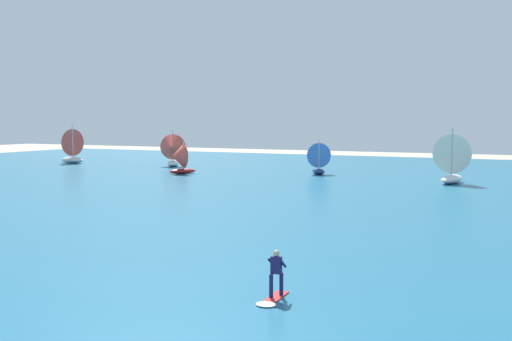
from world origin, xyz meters
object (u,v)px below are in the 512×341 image
Objects in this scene: sailboat_far_left at (318,158)px; sailboat_center_horizon at (179,159)px; sailboat_mid_left at (69,145)px; sailboat_far_right at (454,158)px; kitesurfer at (274,282)px; sailboat_near_shore at (172,150)px.

sailboat_far_left reaches higher than sailboat_center_horizon.
sailboat_mid_left reaches higher than sailboat_far_right.
sailboat_mid_left is (-52.51, 46.34, 1.89)m from kitesurfer.
sailboat_center_horizon is (-28.76, 38.36, 1.11)m from kitesurfer.
sailboat_center_horizon is at bearing 126.86° from kitesurfer.
sailboat_far_left is at bearing 166.77° from sailboat_far_right.
sailboat_mid_left is at bearing 161.41° from sailboat_center_horizon.
kitesurfer is 0.50× the size of sailboat_far_left.
sailboat_mid_left reaches higher than sailboat_center_horizon.
sailboat_far_right reaches higher than sailboat_near_shore.
sailboat_far_right reaches higher than sailboat_far_left.
kitesurfer is at bearing -53.00° from sailboat_near_shore.
sailboat_far_left is 15.81m from sailboat_center_horizon.
kitesurfer is 47.83m from sailboat_far_left.
sailboat_mid_left reaches higher than sailboat_far_left.
sailboat_center_horizon is (-29.48, -3.54, -0.73)m from sailboat_far_right.
kitesurfer is at bearing -90.98° from sailboat_far_right.
sailboat_mid_left is at bearing 175.22° from sailboat_far_right.
sailboat_mid_left is 37.87m from sailboat_far_left.
sailboat_mid_left reaches higher than sailboat_near_shore.
sailboat_mid_left is at bearing -178.26° from sailboat_near_shore.
sailboat_far_left is at bearing -1.26° from sailboat_mid_left.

